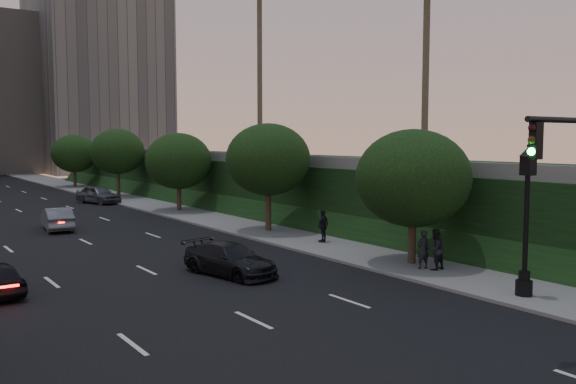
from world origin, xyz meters
TOP-DOWN VIEW (x-y plane):
  - ground at (0.00, 0.00)m, footprint 160.00×160.00m
  - road_surface at (0.00, 30.00)m, footprint 16.00×140.00m
  - sidewalk_right at (10.25, 30.00)m, footprint 4.50×140.00m
  - embankment at (22.00, 28.00)m, footprint 18.00×90.00m
  - parapet_wall at (13.50, 28.00)m, footprint 0.35×90.00m
  - office_block_right at (24.00, 96.00)m, footprint 20.00×22.00m
  - tree_right_a at (10.30, 8.00)m, footprint 5.20×5.20m
  - tree_right_b at (10.30, 20.00)m, footprint 5.20×5.20m
  - tree_right_c at (10.30, 33.00)m, footprint 5.20×5.20m
  - tree_right_d at (10.30, 47.00)m, footprint 5.20×5.20m
  - tree_right_e at (10.30, 62.00)m, footprint 5.20×5.20m
  - street_lamp at (9.40, 1.64)m, footprint 0.64×0.64m
  - sedan_mid_left at (-0.12, 28.53)m, footprint 2.04×4.57m
  - sedan_near_right at (2.59, 11.13)m, footprint 2.87×4.99m
  - sedan_far_right at (7.00, 42.81)m, footprint 3.28×5.13m
  - pedestrian_a at (9.79, 6.87)m, footprint 0.68×0.52m
  - pedestrian_b at (10.07, 6.42)m, footprint 0.91×0.73m
  - pedestrian_c at (10.47, 14.76)m, footprint 1.14×0.83m

SIDE VIEW (x-z plane):
  - ground at x=0.00m, z-range 0.00..0.00m
  - road_surface at x=0.00m, z-range 0.00..0.02m
  - sidewalk_right at x=10.25m, z-range 0.00..0.15m
  - sedan_near_right at x=2.59m, z-range 0.00..1.36m
  - sedan_mid_left at x=-0.12m, z-range 0.00..1.46m
  - sedan_far_right at x=7.00m, z-range 0.00..1.62m
  - pedestrian_a at x=9.79m, z-range 0.15..1.83m
  - pedestrian_b at x=10.07m, z-range 0.15..1.93m
  - pedestrian_c at x=10.47m, z-range 0.15..1.95m
  - embankment at x=22.00m, z-range 0.00..4.00m
  - street_lamp at x=9.40m, z-range -0.18..5.44m
  - tree_right_a at x=10.30m, z-range 0.90..7.14m
  - tree_right_c at x=10.30m, z-range 0.90..7.14m
  - tree_right_e at x=10.30m, z-range 0.90..7.14m
  - parapet_wall at x=13.50m, z-range 4.00..4.70m
  - tree_right_b at x=10.30m, z-range 1.15..7.88m
  - tree_right_d at x=10.30m, z-range 1.15..7.88m
  - office_block_right at x=24.00m, z-range 0.00..36.00m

